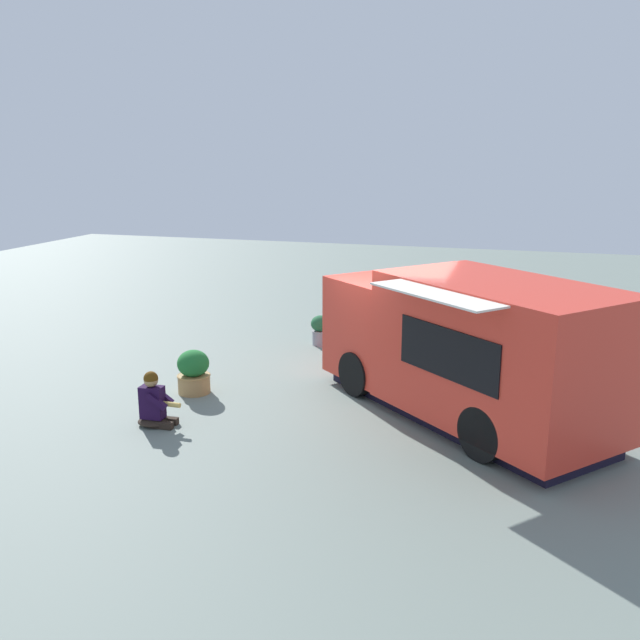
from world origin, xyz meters
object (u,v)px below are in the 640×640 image
object	(u,v)px
planter_flowering_near	(320,329)
planter_flowering_far	(194,372)
trash_bin	(393,320)
person_customer	(154,404)
food_truck	(465,350)

from	to	relation	value
planter_flowering_near	planter_flowering_far	world-z (taller)	planter_flowering_far
trash_bin	planter_flowering_far	bearing A→B (deg)	150.36
person_customer	planter_flowering_far	distance (m)	1.60
planter_flowering_far	trash_bin	world-z (taller)	trash_bin
person_customer	planter_flowering_near	bearing A→B (deg)	-12.76
food_truck	planter_flowering_far	size ratio (longest dim) A/B	6.71
planter_flowering_near	trash_bin	world-z (taller)	trash_bin
food_truck	trash_bin	xyz separation A→B (m)	(4.67, 2.06, -0.75)
planter_flowering_near	planter_flowering_far	xyz separation A→B (m)	(-3.76, 1.31, 0.03)
food_truck	person_customer	distance (m)	5.15
food_truck	planter_flowering_far	bearing A→B (deg)	92.72
person_customer	trash_bin	distance (m)	7.03
food_truck	trash_bin	bearing A→B (deg)	23.79
food_truck	planter_flowering_near	size ratio (longest dim) A/B	7.91
food_truck	planter_flowering_near	xyz separation A→B (m)	(3.53, 3.54, -0.80)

